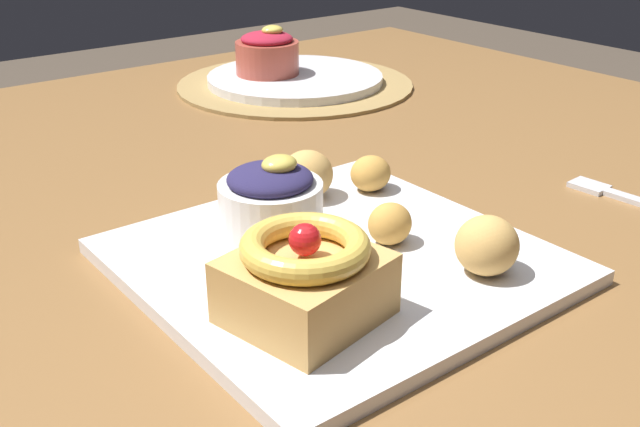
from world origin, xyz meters
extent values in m
cube|color=brown|center=(0.00, 0.00, 0.71)|extent=(1.37, 1.09, 0.04)
cylinder|color=brown|center=(0.60, 0.45, 0.34)|extent=(0.07, 0.07, 0.69)
cylinder|color=#997A47|center=(0.27, 0.29, 0.73)|extent=(0.34, 0.34, 0.00)
cube|color=white|center=(-0.03, -0.17, 0.74)|extent=(0.30, 0.30, 0.01)
cube|color=tan|center=(-0.10, -0.23, 0.76)|extent=(0.11, 0.11, 0.04)
torus|color=#E5BC4C|center=(-0.10, -0.23, 0.79)|extent=(0.10, 0.10, 0.02)
sphere|color=red|center=(-0.10, -0.23, 0.80)|extent=(0.02, 0.02, 0.02)
cylinder|color=white|center=(-0.06, -0.12, 0.77)|extent=(0.08, 0.08, 0.05)
ellipsoid|color=#28234C|center=(-0.06, -0.12, 0.80)|extent=(0.07, 0.07, 0.02)
ellipsoid|color=#E5CC56|center=(-0.05, -0.12, 0.81)|extent=(0.03, 0.02, 0.01)
ellipsoid|color=tan|center=(0.04, -0.26, 0.76)|extent=(0.05, 0.05, 0.04)
ellipsoid|color=gold|center=(0.02, -0.18, 0.76)|extent=(0.04, 0.03, 0.03)
ellipsoid|color=gold|center=(0.08, -0.09, 0.76)|extent=(0.04, 0.04, 0.03)
ellipsoid|color=tan|center=(0.02, -0.07, 0.76)|extent=(0.05, 0.05, 0.04)
cylinder|color=white|center=(0.27, 0.29, 0.74)|extent=(0.25, 0.25, 0.01)
cylinder|color=#B24C3D|center=(0.24, 0.32, 0.77)|extent=(0.09, 0.09, 0.05)
ellipsoid|color=#A31E33|center=(0.24, 0.32, 0.80)|extent=(0.07, 0.07, 0.02)
ellipsoid|color=#E5CC56|center=(0.25, 0.32, 0.81)|extent=(0.03, 0.03, 0.01)
cube|color=silver|center=(0.27, -0.20, 0.73)|extent=(0.03, 0.04, 0.00)
camera|label=1|loc=(-0.36, -0.58, 1.02)|focal=42.38mm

